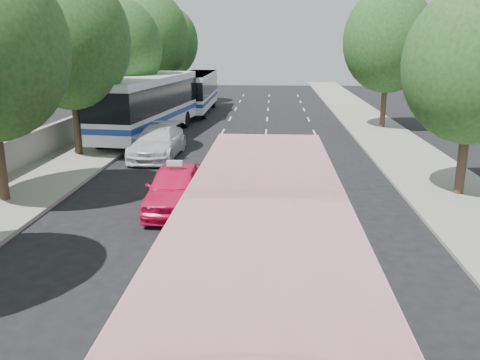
# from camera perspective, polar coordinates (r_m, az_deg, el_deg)

# --- Properties ---
(ground) EXTENTS (120.00, 120.00, 0.00)m
(ground) POSITION_cam_1_polar(r_m,az_deg,el_deg) (12.93, -3.02, -11.46)
(ground) COLOR black
(ground) RESTS_ON ground
(sidewalk_left) EXTENTS (4.00, 90.00, 0.15)m
(sidewalk_left) POSITION_cam_1_polar(r_m,az_deg,el_deg) (33.49, -13.65, 4.95)
(sidewalk_left) COLOR #9E998E
(sidewalk_left) RESTS_ON ground
(sidewalk_right) EXTENTS (4.00, 90.00, 0.12)m
(sidewalk_right) POSITION_cam_1_polar(r_m,az_deg,el_deg) (32.77, 16.16, 4.53)
(sidewalk_right) COLOR #9E998E
(sidewalk_right) RESTS_ON ground
(low_wall) EXTENTS (0.30, 90.00, 1.50)m
(low_wall) POSITION_cam_1_polar(r_m,az_deg,el_deg) (33.93, -16.66, 6.29)
(low_wall) COLOR #9E998E
(low_wall) RESTS_ON sidewalk_left
(tree_left_c) EXTENTS (6.00, 6.00, 9.35)m
(tree_left_c) POSITION_cam_1_polar(r_m,az_deg,el_deg) (27.32, -18.53, 15.15)
(tree_left_c) COLOR #38281E
(tree_left_c) RESTS_ON ground
(tree_left_d) EXTENTS (5.52, 5.52, 8.60)m
(tree_left_d) POSITION_cam_1_polar(r_m,az_deg,el_deg) (34.86, -13.32, 14.56)
(tree_left_d) COLOR #38281E
(tree_left_d) RESTS_ON ground
(tree_left_e) EXTENTS (6.30, 6.30, 9.82)m
(tree_left_e) POSITION_cam_1_polar(r_m,az_deg,el_deg) (42.57, -10.07, 15.86)
(tree_left_e) COLOR #38281E
(tree_left_e) RESTS_ON ground
(tree_left_f) EXTENTS (5.88, 5.88, 9.16)m
(tree_left_f) POSITION_cam_1_polar(r_m,az_deg,el_deg) (50.42, -8.09, 15.31)
(tree_left_f) COLOR #38281E
(tree_left_f) RESTS_ON ground
(tree_right_near) EXTENTS (5.10, 5.10, 7.95)m
(tree_right_near) POSITION_cam_1_polar(r_m,az_deg,el_deg) (20.78, 25.05, 12.19)
(tree_right_near) COLOR #38281E
(tree_right_near) RESTS_ON ground
(tree_right_far) EXTENTS (6.00, 6.00, 9.35)m
(tree_right_far) POSITION_cam_1_polar(r_m,az_deg,el_deg) (36.24, 16.48, 15.14)
(tree_right_far) COLOR #38281E
(tree_right_far) RESTS_ON ground
(pink_bus) EXTENTS (2.71, 10.65, 3.40)m
(pink_bus) POSITION_cam_1_polar(r_m,az_deg,el_deg) (9.04, 2.72, -8.89)
(pink_bus) COLOR pink
(pink_bus) RESTS_ON ground
(pink_taxi) EXTENTS (2.10, 4.79, 1.60)m
(pink_taxi) POSITION_cam_1_polar(r_m,az_deg,el_deg) (18.20, -7.26, -0.85)
(pink_taxi) COLOR #FF165F
(pink_taxi) RESTS_ON ground
(white_pickup) EXTENTS (2.34, 5.52, 1.59)m
(white_pickup) POSITION_cam_1_polar(r_m,az_deg,el_deg) (26.66, -9.22, 4.21)
(white_pickup) COLOR silver
(white_pickup) RESTS_ON ground
(tour_coach_front) EXTENTS (4.17, 12.81, 3.76)m
(tour_coach_front) POSITION_cam_1_polar(r_m,az_deg,el_deg) (32.37, -10.25, 8.72)
(tour_coach_front) COLOR silver
(tour_coach_front) RESTS_ON ground
(tour_coach_rear) EXTENTS (2.49, 11.00, 3.28)m
(tour_coach_rear) POSITION_cam_1_polar(r_m,az_deg,el_deg) (43.63, -4.86, 10.15)
(tour_coach_rear) COLOR white
(tour_coach_rear) RESTS_ON ground
(taxi_roof_sign) EXTENTS (0.56, 0.20, 0.18)m
(taxi_roof_sign) POSITION_cam_1_polar(r_m,az_deg,el_deg) (17.98, -7.35, 1.89)
(taxi_roof_sign) COLOR silver
(taxi_roof_sign) RESTS_ON pink_taxi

